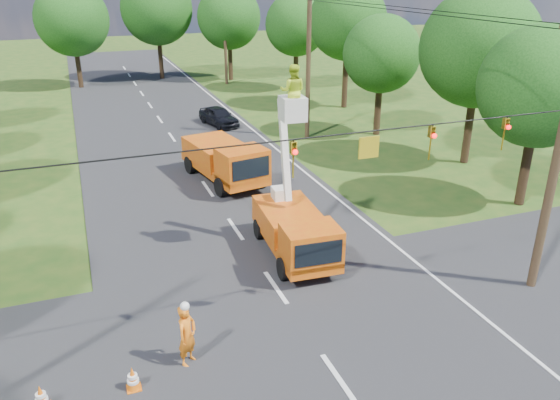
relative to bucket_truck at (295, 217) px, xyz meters
name	(u,v)px	position (x,y,z in m)	size (l,w,h in m)	color
ground	(187,160)	(-1.53, 12.98, -1.63)	(140.00, 140.00, 0.00)	#254916
road_main	(187,160)	(-1.53, 12.98, -1.63)	(12.00, 100.00, 0.06)	black
road_cross	(310,338)	(-1.53, -5.02, -1.63)	(56.00, 10.00, 0.07)	black
edge_line	(277,150)	(4.07, 12.98, -1.63)	(0.12, 90.00, 0.02)	silver
bucket_truck	(295,217)	(0.00, 0.00, 0.00)	(2.47, 5.55, 7.28)	#CD650E
second_truck	(225,160)	(-0.35, 8.74, -0.42)	(3.35, 6.50, 2.32)	#CD650E
ground_worker	(187,335)	(-5.19, -4.83, -0.69)	(0.68, 0.45, 1.87)	orange
distant_car	(219,116)	(2.22, 19.97, -0.96)	(1.57, 3.91, 1.33)	black
traffic_cone_2	(298,230)	(0.70, 1.32, -1.27)	(0.38, 0.38, 0.71)	#E15F0B
traffic_cone_3	(287,205)	(1.21, 3.95, -1.27)	(0.38, 0.38, 0.71)	#E15F0B
traffic_cone_4	(133,379)	(-6.78, -5.37, -1.27)	(0.38, 0.38, 0.71)	#E15F0B
traffic_cone_5	(41,397)	(-9.02, -5.26, -1.27)	(0.38, 0.38, 0.71)	#E15F0B
traffic_cone_7	(264,171)	(1.74, 8.72, -1.27)	(0.38, 0.38, 0.71)	#E15F0B
pole_right_near	(559,147)	(6.97, -5.02, 3.48)	(1.80, 0.30, 10.00)	#4C3823
pole_right_mid	(308,59)	(6.97, 14.98, 3.48)	(1.80, 0.30, 10.00)	#4C3823
pole_right_far	(225,30)	(6.97, 34.98, 3.48)	(1.80, 0.30, 10.00)	#4C3823
signal_span	(389,144)	(0.69, -5.02, 4.25)	(18.00, 0.29, 1.07)	black
tree_right_a	(540,87)	(11.97, 0.98, 3.94)	(5.40, 5.40, 8.28)	#382616
tree_right_b	(480,48)	(13.47, 6.98, 4.81)	(6.40, 6.40, 9.65)	#382616
tree_right_c	(382,54)	(11.67, 13.98, 3.69)	(5.00, 5.00, 7.83)	#382616
tree_right_d	(348,21)	(13.27, 21.98, 5.05)	(6.00, 6.00, 9.70)	#382616
tree_right_e	(296,25)	(12.27, 29.98, 4.19)	(5.60, 5.60, 8.63)	#382616
tree_far_a	(72,19)	(-6.53, 37.98, 4.56)	(6.60, 6.60, 9.50)	#382616
tree_far_b	(157,9)	(1.47, 39.98, 5.18)	(7.00, 7.00, 10.32)	#382616
tree_far_c	(229,17)	(7.97, 36.98, 4.44)	(6.20, 6.20, 9.18)	#382616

